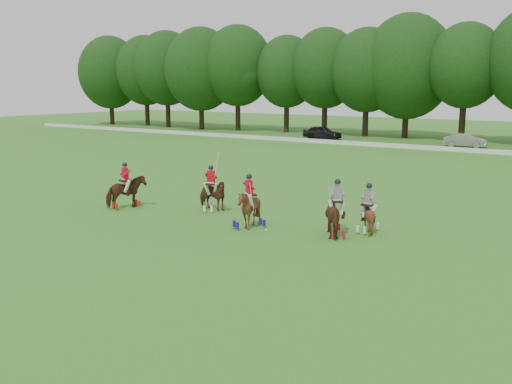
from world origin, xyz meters
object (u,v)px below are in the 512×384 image
Objects in this scene: polo_red_b at (211,195)px; polo_red_a at (126,192)px; polo_red_c at (249,209)px; polo_ball at (266,230)px; polo_stripe_a at (337,215)px; car_left at (322,132)px; polo_stripe_b at (368,215)px; car_mid at (465,141)px.

polo_red_a is at bearing -152.89° from polo_red_b.
polo_ball is (0.90, -0.03, -0.83)m from polo_red_c.
polo_red_b is at bearing 173.34° from polo_stripe_a.
polo_stripe_b is (21.56, -37.17, -0.03)m from car_left.
polo_red_c reaches higher than car_mid.
car_mid is 40.11m from polo_red_a.
polo_red_a is at bearing -168.88° from polo_stripe_b.
car_mid is at bearing 91.19° from polo_red_c.
polo_red_a is at bearing -179.22° from polo_ball.
polo_stripe_b is at bearing 2.61° from polo_red_b.
polo_stripe_b is (0.87, 1.22, -0.12)m from polo_stripe_a.
polo_red_b is at bearing 170.83° from car_mid.
polo_stripe_a reaches higher than polo_red_a.
polo_red_a is 7.50m from polo_red_c.
polo_red_b reaches higher than polo_stripe_a.
polo_ball is at bearing 177.54° from car_mid.
polo_red_c reaches higher than polo_stripe_b.
polo_red_a is 8.44m from polo_ball.
polo_red_c is at bearing -27.42° from polo_red_b.
polo_stripe_a is at bearing 5.86° from polo_red_a.
car_mid is 38.67m from polo_stripe_a.
car_left is at bearing 113.31° from polo_red_c.
polo_red_b is 1.18× the size of polo_red_c.
polo_stripe_b is at bearing 54.56° from polo_stripe_a.
car_left is at bearing 114.39° from polo_ball.
polo_red_b is 4.04m from polo_red_c.
car_left is 39.86m from polo_red_b.
polo_stripe_a reaches higher than polo_stripe_b.
car_left is 50.47× the size of polo_ball.
car_mid is 1.46× the size of polo_red_b.
car_left is 43.30m from polo_ball.
polo_red_a is (9.48, -39.55, 0.08)m from car_left.
polo_red_c is at bearing 1.10° from polo_red_a.
polo_red_b is at bearing 152.58° from polo_red_c.
polo_red_b reaches higher than polo_red_c.
polo_red_a reaches higher than car_mid.
polo_red_a is at bearing -174.14° from polo_stripe_a.
car_mid is at bearing 96.73° from polo_stripe_a.
polo_stripe_b is at bearing 25.94° from polo_red_c.
car_left is at bearing 118.32° from polo_stripe_a.
polo_red_b is 1.33× the size of polo_stripe_b.
polo_stripe_a reaches higher than car_left.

